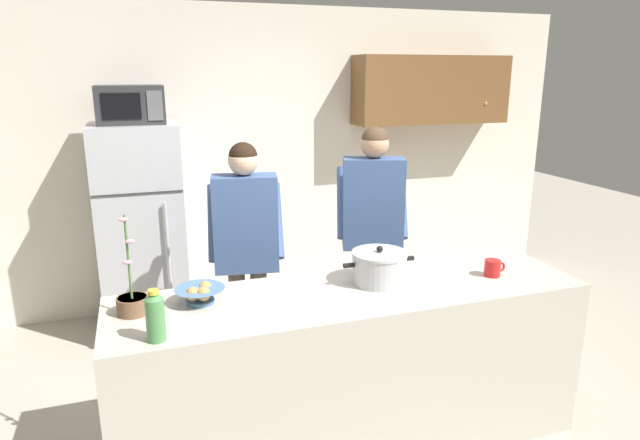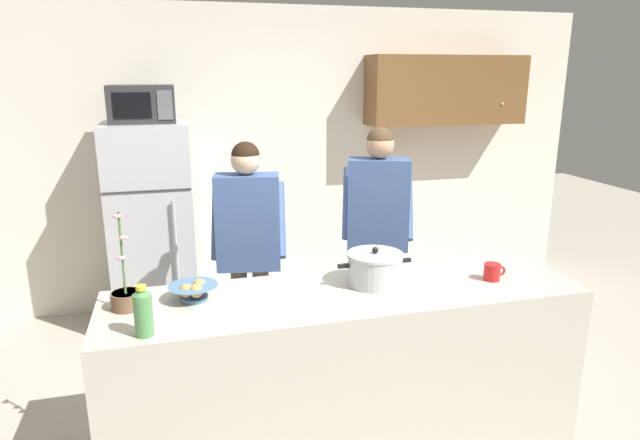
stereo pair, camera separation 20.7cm
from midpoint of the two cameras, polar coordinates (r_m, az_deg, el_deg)
ground_plane at (r=3.40m, az=4.47°, el=-21.90°), size 14.00×14.00×0.00m
back_wall_unit at (r=5.00m, az=-1.44°, el=7.51°), size 6.00×0.48×2.60m
kitchen_island at (r=3.15m, az=4.64°, el=-15.20°), size 2.55×0.68×0.92m
refrigerator at (r=4.56m, az=-15.81°, el=-0.81°), size 0.64×0.68×1.67m
microwave at (r=4.38m, az=-16.74°, el=11.49°), size 0.48×0.37×0.28m
person_near_pot at (r=3.61m, az=-5.84°, el=-1.59°), size 0.55×0.48×1.63m
person_by_sink at (r=3.92m, az=7.54°, el=0.40°), size 0.60×0.54×1.69m
cooking_pot at (r=3.03m, az=7.68°, el=-5.04°), size 0.42×0.31×0.21m
coffee_mug at (r=3.25m, az=19.27°, el=-5.13°), size 0.13×0.09×0.10m
bread_bowl at (r=2.86m, az=-11.00°, el=-7.28°), size 0.25×0.25×0.10m
bottle_near_edge at (r=2.52m, az=-15.70°, el=-9.16°), size 0.08×0.08×0.24m
potted_orchid at (r=2.84m, az=-17.54°, el=-7.61°), size 0.15×0.15×0.49m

